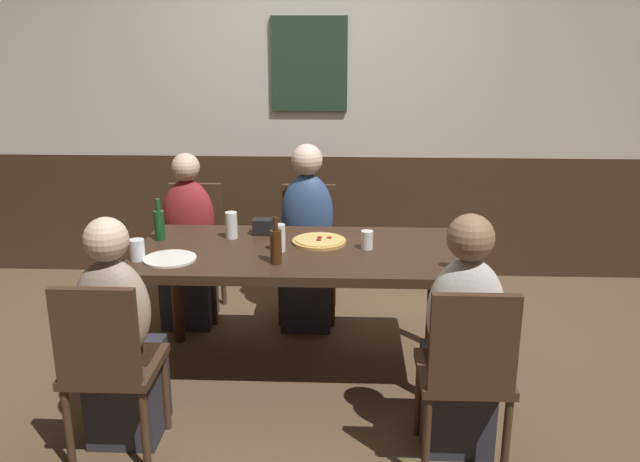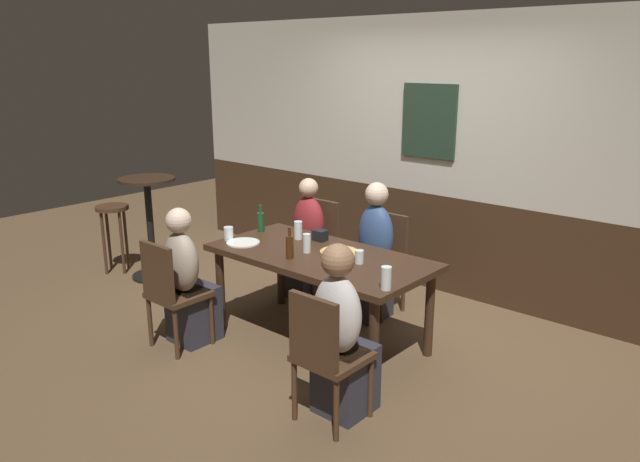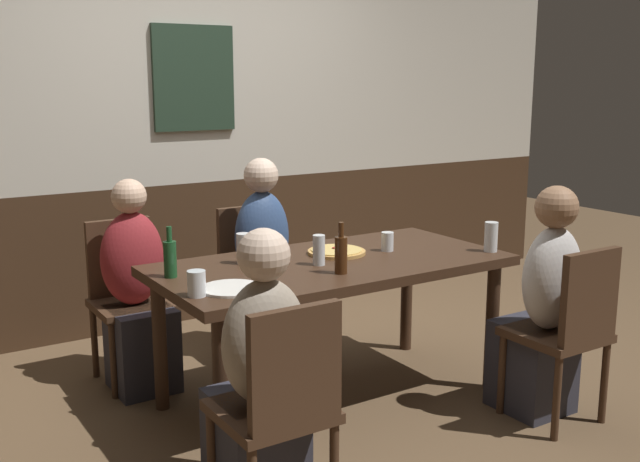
{
  "view_description": "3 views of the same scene",
  "coord_description": "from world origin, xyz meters",
  "px_view_note": "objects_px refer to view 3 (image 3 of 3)",
  "views": [
    {
      "loc": [
        0.26,
        -3.45,
        1.9
      ],
      "look_at": [
        0.11,
        0.03,
        0.84
      ],
      "focal_mm": 37.53,
      "sensor_mm": 36.0,
      "label": 1
    },
    {
      "loc": [
        2.96,
        -3.4,
        2.21
      ],
      "look_at": [
        0.07,
        -0.08,
        0.95
      ],
      "focal_mm": 34.21,
      "sensor_mm": 36.0,
      "label": 2
    },
    {
      "loc": [
        -2.02,
        -3.05,
        1.65
      ],
      "look_at": [
        -0.0,
        0.1,
        0.88
      ],
      "focal_mm": 41.94,
      "sensor_mm": 36.0,
      "label": 3
    }
  ],
  "objects_px": {
    "chair_left_far": "(127,291)",
    "plate_white_large": "(231,288)",
    "chair_left_near": "(281,402)",
    "pint_glass_amber": "(491,238)",
    "dining_table": "(331,276)",
    "person_mid_far": "(266,275)",
    "person_left_far": "(137,302)",
    "beer_bottle_brown": "(341,254)",
    "person_right_near": "(542,318)",
    "pint_glass_pale": "(244,250)",
    "beer_bottle_green": "(170,258)",
    "tumbler_water": "(387,242)",
    "chair_mid_far": "(254,271)",
    "pint_glass_stout": "(319,252)",
    "condiment_caddy": "(265,247)",
    "highball_clear": "(197,285)",
    "chair_right_near": "(569,326)",
    "pizza": "(337,252)",
    "person_left_near": "(260,393)"
  },
  "relations": [
    {
      "from": "person_right_near",
      "to": "pint_glass_pale",
      "type": "relative_size",
      "value": 7.53
    },
    {
      "from": "chair_left_near",
      "to": "condiment_caddy",
      "type": "xyz_separation_m",
      "value": [
        0.55,
        1.12,
        0.29
      ]
    },
    {
      "from": "person_left_far",
      "to": "condiment_caddy",
      "type": "xyz_separation_m",
      "value": [
        0.55,
        -0.42,
        0.31
      ]
    },
    {
      "from": "person_mid_far",
      "to": "condiment_caddy",
      "type": "height_order",
      "value": "person_mid_far"
    },
    {
      "from": "chair_mid_far",
      "to": "person_left_near",
      "type": "distance_m",
      "value": 1.73
    },
    {
      "from": "highball_clear",
      "to": "pint_glass_pale",
      "type": "xyz_separation_m",
      "value": [
        0.42,
        0.4,
        0.02
      ]
    },
    {
      "from": "chair_left_near",
      "to": "beer_bottle_green",
      "type": "distance_m",
      "value": 1.04
    },
    {
      "from": "person_left_far",
      "to": "beer_bottle_brown",
      "type": "height_order",
      "value": "person_left_far"
    },
    {
      "from": "dining_table",
      "to": "chair_mid_far",
      "type": "bearing_deg",
      "value": 90.0
    },
    {
      "from": "chair_left_near",
      "to": "pizza",
      "type": "bearing_deg",
      "value": 47.32
    },
    {
      "from": "person_left_near",
      "to": "pint_glass_amber",
      "type": "bearing_deg",
      "value": 14.11
    },
    {
      "from": "chair_mid_far",
      "to": "pint_glass_stout",
      "type": "bearing_deg",
      "value": -96.43
    },
    {
      "from": "dining_table",
      "to": "chair_left_near",
      "type": "distance_m",
      "value": 1.17
    },
    {
      "from": "person_left_far",
      "to": "beer_bottle_brown",
      "type": "xyz_separation_m",
      "value": [
        0.68,
        -0.92,
        0.36
      ]
    },
    {
      "from": "highball_clear",
      "to": "beer_bottle_brown",
      "type": "xyz_separation_m",
      "value": [
        0.72,
        -0.02,
        0.05
      ]
    },
    {
      "from": "dining_table",
      "to": "chair_left_far",
      "type": "distance_m",
      "value": 1.17
    },
    {
      "from": "beer_bottle_brown",
      "to": "plate_white_large",
      "type": "relative_size",
      "value": 0.9
    },
    {
      "from": "pint_glass_amber",
      "to": "pizza",
      "type": "bearing_deg",
      "value": 151.18
    },
    {
      "from": "person_mid_far",
      "to": "chair_mid_far",
      "type": "bearing_deg",
      "value": 90.0
    },
    {
      "from": "chair_left_far",
      "to": "chair_left_near",
      "type": "bearing_deg",
      "value": -90.0
    },
    {
      "from": "person_left_far",
      "to": "person_right_near",
      "type": "height_order",
      "value": "person_right_near"
    },
    {
      "from": "pint_glass_amber",
      "to": "plate_white_large",
      "type": "relative_size",
      "value": 0.58
    },
    {
      "from": "beer_bottle_brown",
      "to": "beer_bottle_green",
      "type": "bearing_deg",
      "value": 152.33
    },
    {
      "from": "chair_mid_far",
      "to": "highball_clear",
      "type": "relative_size",
      "value": 7.93
    },
    {
      "from": "person_left_near",
      "to": "person_right_near",
      "type": "relative_size",
      "value": 0.97
    },
    {
      "from": "chair_left_near",
      "to": "pizza",
      "type": "relative_size",
      "value": 2.9
    },
    {
      "from": "chair_right_near",
      "to": "pizza",
      "type": "distance_m",
      "value": 1.2
    },
    {
      "from": "chair_left_far",
      "to": "pint_glass_amber",
      "type": "distance_m",
      "value": 1.99
    },
    {
      "from": "pint_glass_amber",
      "to": "beer_bottle_brown",
      "type": "height_order",
      "value": "beer_bottle_brown"
    },
    {
      "from": "pizza",
      "to": "person_right_near",
      "type": "bearing_deg",
      "value": -49.78
    },
    {
      "from": "chair_mid_far",
      "to": "beer_bottle_green",
      "type": "xyz_separation_m",
      "value": [
        -0.8,
        -0.72,
        0.34
      ]
    },
    {
      "from": "highball_clear",
      "to": "pint_glass_pale",
      "type": "distance_m",
      "value": 0.58
    },
    {
      "from": "pint_glass_pale",
      "to": "condiment_caddy",
      "type": "distance_m",
      "value": 0.19
    },
    {
      "from": "chair_right_near",
      "to": "chair_left_far",
      "type": "bearing_deg",
      "value": 132.53
    },
    {
      "from": "highball_clear",
      "to": "pint_glass_stout",
      "type": "relative_size",
      "value": 0.74
    },
    {
      "from": "chair_left_far",
      "to": "plate_white_large",
      "type": "xyz_separation_m",
      "value": [
        0.12,
        -1.06,
        0.25
      ]
    },
    {
      "from": "dining_table",
      "to": "person_mid_far",
      "type": "relative_size",
      "value": 1.49
    },
    {
      "from": "chair_left_near",
      "to": "person_right_near",
      "type": "relative_size",
      "value": 0.77
    },
    {
      "from": "pint_glass_amber",
      "to": "chair_mid_far",
      "type": "bearing_deg",
      "value": 125.9
    },
    {
      "from": "plate_white_large",
      "to": "pizza",
      "type": "bearing_deg",
      "value": 22.49
    },
    {
      "from": "dining_table",
      "to": "beer_bottle_green",
      "type": "relative_size",
      "value": 7.44
    },
    {
      "from": "beer_bottle_green",
      "to": "person_left_far",
      "type": "bearing_deg",
      "value": 87.98
    },
    {
      "from": "pint_glass_stout",
      "to": "plate_white_large",
      "type": "bearing_deg",
      "value": -163.45
    },
    {
      "from": "chair_left_far",
      "to": "plate_white_large",
      "type": "height_order",
      "value": "chair_left_far"
    },
    {
      "from": "tumbler_water",
      "to": "chair_left_near",
      "type": "bearing_deg",
      "value": -142.88
    },
    {
      "from": "person_mid_far",
      "to": "pint_glass_pale",
      "type": "xyz_separation_m",
      "value": [
        -0.4,
        -0.51,
        0.3
      ]
    },
    {
      "from": "person_left_far",
      "to": "pint_glass_stout",
      "type": "distance_m",
      "value": 1.05
    },
    {
      "from": "person_mid_far",
      "to": "highball_clear",
      "type": "distance_m",
      "value": 1.26
    },
    {
      "from": "pint_glass_amber",
      "to": "tumbler_water",
      "type": "bearing_deg",
      "value": 146.12
    },
    {
      "from": "pint_glass_stout",
      "to": "person_mid_far",
      "type": "bearing_deg",
      "value": 82.18
    }
  ]
}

